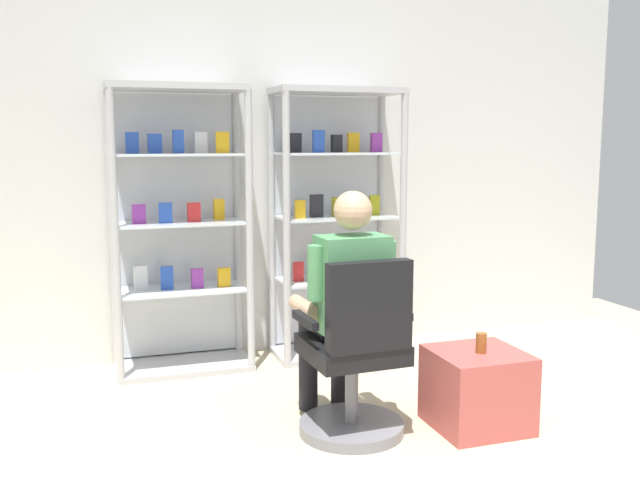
{
  "coord_description": "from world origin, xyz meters",
  "views": [
    {
      "loc": [
        -1.14,
        -2.01,
        1.55
      ],
      "look_at": [
        0.08,
        1.65,
        1.0
      ],
      "focal_mm": 39.81,
      "sensor_mm": 36.0,
      "label": 1
    }
  ],
  "objects_px": {
    "display_cabinet_left": "(179,227)",
    "tea_glass": "(481,343)",
    "office_chair": "(356,364)",
    "display_cabinet_right": "(334,221)",
    "storage_crate": "(477,389)",
    "seated_shopkeeper": "(344,298)"
  },
  "relations": [
    {
      "from": "display_cabinet_right",
      "to": "seated_shopkeeper",
      "type": "bearing_deg",
      "value": -107.02
    },
    {
      "from": "storage_crate",
      "to": "display_cabinet_right",
      "type": "bearing_deg",
      "value": 100.13
    },
    {
      "from": "display_cabinet_right",
      "to": "office_chair",
      "type": "xyz_separation_m",
      "value": [
        -0.39,
        -1.47,
        -0.57
      ]
    },
    {
      "from": "display_cabinet_left",
      "to": "display_cabinet_right",
      "type": "xyz_separation_m",
      "value": [
        1.1,
        -0.0,
        -0.0
      ]
    },
    {
      "from": "display_cabinet_left",
      "to": "display_cabinet_right",
      "type": "bearing_deg",
      "value": -0.06
    },
    {
      "from": "display_cabinet_left",
      "to": "display_cabinet_right",
      "type": "distance_m",
      "value": 1.1
    },
    {
      "from": "display_cabinet_right",
      "to": "storage_crate",
      "type": "bearing_deg",
      "value": -79.87
    },
    {
      "from": "display_cabinet_left",
      "to": "tea_glass",
      "type": "bearing_deg",
      "value": -48.79
    },
    {
      "from": "display_cabinet_right",
      "to": "tea_glass",
      "type": "relative_size",
      "value": 17.59
    },
    {
      "from": "display_cabinet_right",
      "to": "storage_crate",
      "type": "height_order",
      "value": "display_cabinet_right"
    },
    {
      "from": "display_cabinet_right",
      "to": "seated_shopkeeper",
      "type": "height_order",
      "value": "display_cabinet_right"
    },
    {
      "from": "display_cabinet_right",
      "to": "seated_shopkeeper",
      "type": "distance_m",
      "value": 1.39
    },
    {
      "from": "storage_crate",
      "to": "tea_glass",
      "type": "xyz_separation_m",
      "value": [
        0.0,
        -0.02,
        0.26
      ]
    },
    {
      "from": "office_chair",
      "to": "tea_glass",
      "type": "relative_size",
      "value": 8.89
    },
    {
      "from": "display_cabinet_right",
      "to": "storage_crate",
      "type": "relative_size",
      "value": 3.98
    },
    {
      "from": "display_cabinet_left",
      "to": "storage_crate",
      "type": "distance_m",
      "value": 2.21
    },
    {
      "from": "display_cabinet_right",
      "to": "office_chair",
      "type": "bearing_deg",
      "value": -104.96
    },
    {
      "from": "display_cabinet_right",
      "to": "display_cabinet_left",
      "type": "bearing_deg",
      "value": 179.94
    },
    {
      "from": "display_cabinet_right",
      "to": "tea_glass",
      "type": "xyz_separation_m",
      "value": [
        0.28,
        -1.57,
        -0.49
      ]
    },
    {
      "from": "office_chair",
      "to": "tea_glass",
      "type": "bearing_deg",
      "value": -8.84
    },
    {
      "from": "display_cabinet_left",
      "to": "seated_shopkeeper",
      "type": "bearing_deg",
      "value": -61.85
    },
    {
      "from": "office_chair",
      "to": "storage_crate",
      "type": "distance_m",
      "value": 0.7
    }
  ]
}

